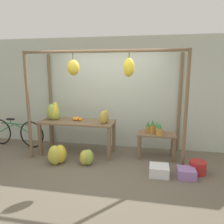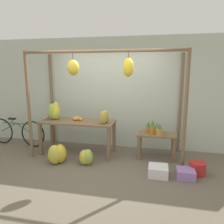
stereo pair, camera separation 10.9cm
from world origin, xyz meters
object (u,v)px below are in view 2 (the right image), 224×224
fruit_crate_purple (186,174)px  banana_pile_ground_left (56,154)px  banana_pile_ground_right (86,157)px  papaya_pile (104,117)px  pineapple_cluster (154,129)px  parked_bicycle (17,132)px  fruit_crate_white (158,171)px  blue_bucket (197,168)px  orange_pile (77,119)px  banana_pile_on_table (54,112)px

fruit_crate_purple → banana_pile_ground_left: bearing=177.4°
banana_pile_ground_right → papaya_pile: papaya_pile is taller
banana_pile_ground_right → papaya_pile: 0.97m
pineapple_cluster → parked_bicycle: 3.62m
fruit_crate_white → banana_pile_ground_right: bearing=172.7°
pineapple_cluster → banana_pile_ground_left: size_ratio=0.82×
banana_pile_ground_right → papaya_pile: (0.28, 0.50, 0.79)m
blue_bucket → fruit_crate_purple: blue_bucket is taller
orange_pile → papaya_pile: 0.74m
orange_pile → banana_pile_ground_right: 1.03m
parked_bicycle → pineapple_cluster: bearing=-2.2°
orange_pile → banana_pile_ground_left: (-0.22, -0.69, -0.65)m
banana_pile_on_table → fruit_crate_white: bearing=-18.2°
orange_pile → blue_bucket: bearing=-12.6°
banana_pile_ground_right → fruit_crate_purple: size_ratio=1.03×
fruit_crate_purple → banana_pile_ground_right: bearing=174.8°
banana_pile_ground_right → fruit_crate_white: banana_pile_ground_right is taller
banana_pile_ground_left → blue_bucket: 2.91m
banana_pile_on_table → papaya_pile: size_ratio=1.20×
orange_pile → papaya_pile: size_ratio=0.74×
banana_pile_on_table → pineapple_cluster: size_ratio=1.06×
orange_pile → fruit_crate_purple: 2.69m
banana_pile_ground_right → blue_bucket: bearing=0.8°
pineapple_cluster → papaya_pile: size_ratio=1.13×
banana_pile_ground_left → banana_pile_ground_right: bearing=5.3°
orange_pile → fruit_crate_white: (1.95, -0.83, -0.75)m
fruit_crate_white → blue_bucket: (0.74, 0.22, 0.03)m
fruit_crate_white → banana_pile_on_table: bearing=161.8°
banana_pile_ground_right → fruit_crate_purple: banana_pile_ground_right is taller
pineapple_cluster → parked_bicycle: bearing=177.8°
papaya_pile → fruit_crate_purple: 2.05m
pineapple_cluster → fruit_crate_white: (0.12, -0.84, -0.60)m
orange_pile → fruit_crate_white: 2.24m
pineapple_cluster → blue_bucket: (0.86, -0.61, -0.57)m
banana_pile_ground_right → blue_bucket: banana_pile_ground_right is taller
fruit_crate_white → fruit_crate_purple: fruit_crate_white is taller
fruit_crate_white → papaya_pile: papaya_pile is taller
papaya_pile → pineapple_cluster: bearing=7.5°
orange_pile → papaya_pile: bearing=-10.8°
banana_pile_ground_left → fruit_crate_white: (2.17, -0.13, -0.09)m
banana_pile_ground_left → papaya_pile: bearing=30.6°
orange_pile → fruit_crate_white: orange_pile is taller
papaya_pile → fruit_crate_purple: papaya_pile is taller
banana_pile_ground_right → fruit_crate_purple: bearing=-5.2°
orange_pile → blue_bucket: orange_pile is taller
banana_pile_ground_left → parked_bicycle: parked_bicycle is taller
pineapple_cluster → banana_pile_ground_right: (-1.40, -0.64, -0.53)m
fruit_crate_white → blue_bucket: blue_bucket is taller
banana_pile_on_table → fruit_crate_purple: size_ratio=1.27×
papaya_pile → blue_bucket: bearing=-13.3°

